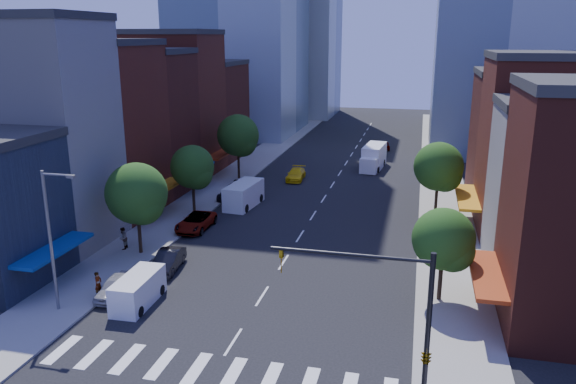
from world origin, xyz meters
name	(u,v)px	position (x,y,z in m)	size (l,w,h in m)	color
ground	(233,342)	(0.00, 0.00, 0.00)	(220.00, 220.00, 0.00)	black
sidewalk_left	(241,171)	(-12.50, 40.00, 0.07)	(5.00, 120.00, 0.15)	gray
sidewalk_right	(442,182)	(12.50, 40.00, 0.07)	(5.00, 120.00, 0.15)	gray
crosswalk	(215,371)	(0.00, -3.00, 0.01)	(19.00, 3.00, 0.01)	silver
bldg_left_1	(32,136)	(-21.00, 12.00, 9.00)	(12.00, 8.00, 18.00)	#B4AFA7
bldg_left_2	(92,131)	(-21.00, 20.50, 8.00)	(12.00, 9.00, 16.00)	maroon
bldg_left_3	(136,124)	(-21.00, 29.00, 7.50)	(12.00, 8.00, 15.00)	#501C14
bldg_left_4	(168,106)	(-21.00, 37.50, 8.50)	(12.00, 9.00, 17.00)	maroon
bldg_left_5	(198,112)	(-21.00, 47.00, 6.50)	(12.00, 10.00, 13.00)	#501C14
bldg_right_2	(556,149)	(21.00, 24.00, 7.50)	(12.00, 10.00, 15.00)	maroon
bldg_right_3	(534,140)	(21.00, 34.00, 6.50)	(12.00, 10.00, 13.00)	#501C14
traffic_signal	(414,337)	(9.94, -4.50, 4.16)	(7.24, 2.24, 8.00)	black
streetlight	(52,233)	(-11.81, 1.00, 5.28)	(2.25, 0.25, 9.00)	slate
tree_left_near	(138,196)	(-11.35, 10.92, 4.87)	(4.80, 4.80, 7.30)	black
tree_left_mid	(194,169)	(-11.35, 21.92, 4.53)	(4.20, 4.20, 6.65)	black
tree_left_far	(239,137)	(-11.35, 35.92, 5.20)	(5.00, 5.00, 7.75)	black
tree_right_near	(446,242)	(11.65, 7.92, 4.19)	(4.00, 4.00, 6.20)	black
tree_right_far	(440,169)	(11.65, 25.92, 4.86)	(4.60, 4.60, 7.20)	black
parked_car_front	(116,286)	(-9.50, 3.75, 0.69)	(1.64, 4.08, 1.39)	#A3A3A7
parked_car_second	(168,261)	(-8.00, 8.59, 0.73)	(1.55, 4.44, 1.46)	black
parked_car_third	(196,222)	(-9.50, 17.58, 0.72)	(2.39, 5.19, 1.44)	#999999
parked_car_rear	(233,192)	(-9.50, 27.90, 0.73)	(2.06, 5.06, 1.47)	black
cargo_van_near	(137,291)	(-7.50, 2.95, 0.98)	(2.00, 4.69, 1.98)	white
cargo_van_far	(243,195)	(-7.52, 25.32, 1.20)	(2.83, 5.89, 2.43)	white
taxi	(296,174)	(-4.69, 37.28, 0.68)	(1.91, 4.69, 1.36)	yellow
traffic_car_oncoming	(368,161)	(3.11, 46.64, 0.67)	(1.42, 4.08, 1.35)	black
traffic_car_far	(384,145)	(4.41, 58.80, 0.64)	(1.52, 3.78, 1.29)	#999999
box_truck	(373,158)	(3.87, 45.59, 1.44)	(2.92, 7.74, 3.05)	white
pedestrian_near	(98,284)	(-10.50, 3.27, 0.99)	(0.61, 0.40, 1.68)	#999999
pedestrian_far	(123,238)	(-13.21, 11.34, 1.06)	(0.88, 0.69, 1.82)	#999999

